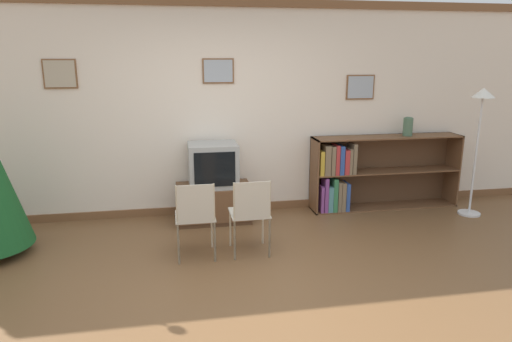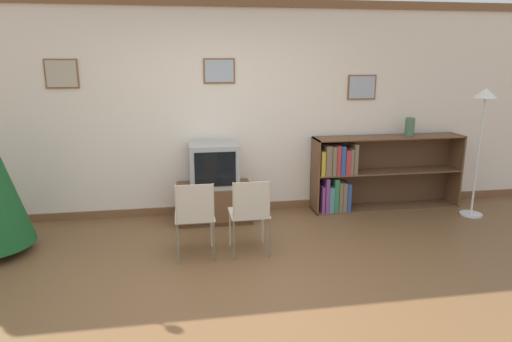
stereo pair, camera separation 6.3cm
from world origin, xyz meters
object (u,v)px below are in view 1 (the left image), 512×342
(tv_console, at_px, (214,203))
(folding_chair_left, at_px, (195,215))
(folding_chair_right, at_px, (251,212))
(standing_lamp, at_px, (480,119))
(bookshelf, at_px, (360,174))
(vase, at_px, (408,126))
(television, at_px, (213,165))

(tv_console, height_order, folding_chair_left, folding_chair_left)
(folding_chair_right, height_order, standing_lamp, standing_lamp)
(tv_console, relative_size, bookshelf, 0.46)
(tv_console, xyz_separation_m, vase, (2.62, 0.09, 0.89))
(vase, bearing_deg, tv_console, -177.94)
(vase, bearing_deg, folding_chair_left, -157.33)
(television, relative_size, bookshelf, 0.29)
(tv_console, xyz_separation_m, bookshelf, (1.98, 0.11, 0.26))
(folding_chair_right, distance_m, standing_lamp, 3.22)
(television, distance_m, folding_chair_left, 1.17)
(standing_lamp, bearing_deg, bookshelf, 159.59)
(folding_chair_left, bearing_deg, vase, 22.67)
(folding_chair_left, bearing_deg, bookshelf, 28.42)
(vase, bearing_deg, television, -177.89)
(tv_console, height_order, vase, vase)
(folding_chair_right, bearing_deg, tv_console, 104.13)
(tv_console, bearing_deg, bookshelf, 3.13)
(folding_chair_right, bearing_deg, television, 104.16)
(tv_console, relative_size, vase, 3.73)
(vase, relative_size, standing_lamp, 0.15)
(folding_chair_left, distance_m, bookshelf, 2.57)
(bookshelf, distance_m, vase, 0.89)
(tv_console, relative_size, folding_chair_left, 1.13)
(standing_lamp, bearing_deg, vase, 145.53)
(folding_chair_left, xyz_separation_m, bookshelf, (2.26, 1.22, 0.02))
(television, bearing_deg, tv_console, 90.00)
(bookshelf, relative_size, vase, 8.18)
(bookshelf, bearing_deg, tv_console, -176.87)
(folding_chair_right, relative_size, vase, 3.31)
(folding_chair_right, xyz_separation_m, bookshelf, (1.70, 1.22, 0.02))
(television, xyz_separation_m, folding_chair_right, (0.28, -1.11, -0.25))
(folding_chair_right, bearing_deg, bookshelf, 35.76)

